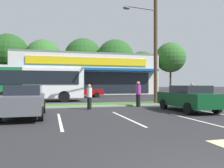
# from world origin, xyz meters

# --- Properties ---
(grass_median) EXTENTS (56.00, 2.20, 0.12)m
(grass_median) POSITION_xyz_m (0.00, 14.00, 0.06)
(grass_median) COLOR #386B28
(grass_median) RESTS_ON ground_plane
(curb_lip) EXTENTS (56.00, 0.24, 0.12)m
(curb_lip) POSITION_xyz_m (0.00, 12.78, 0.06)
(curb_lip) COLOR #99968C
(curb_lip) RESTS_ON ground_plane
(parking_stripe_0) EXTENTS (0.12, 4.80, 0.01)m
(parking_stripe_0) POSITION_xyz_m (-2.45, 7.25, 0.00)
(parking_stripe_0) COLOR silver
(parking_stripe_0) RESTS_ON ground_plane
(parking_stripe_1) EXTENTS (0.12, 4.80, 0.01)m
(parking_stripe_1) POSITION_xyz_m (0.59, 7.24, 0.00)
(parking_stripe_1) COLOR silver
(parking_stripe_1) RESTS_ON ground_plane
(parking_stripe_2) EXTENTS (0.12, 4.80, 0.01)m
(parking_stripe_2) POSITION_xyz_m (3.39, 5.63, 0.00)
(parking_stripe_2) COLOR silver
(parking_stripe_2) RESTS_ON ground_plane
(storefront_building) EXTENTS (22.09, 13.42, 6.36)m
(storefront_building) POSITION_xyz_m (2.56, 36.04, 3.18)
(storefront_building) COLOR beige
(storefront_building) RESTS_ON ground_plane
(tree_left) EXTENTS (7.98, 7.98, 11.73)m
(tree_left) POSITION_xyz_m (-11.22, 46.74, 7.73)
(tree_left) COLOR #473323
(tree_left) RESTS_ON ground_plane
(tree_mid_left) EXTENTS (7.12, 7.12, 10.56)m
(tree_mid_left) POSITION_xyz_m (-4.47, 44.89, 6.99)
(tree_mid_left) COLOR #473323
(tree_mid_left) RESTS_ON ground_plane
(tree_mid) EXTENTS (8.29, 8.29, 11.58)m
(tree_mid) POSITION_xyz_m (3.88, 46.68, 7.43)
(tree_mid) COLOR #473323
(tree_mid) RESTS_ON ground_plane
(tree_mid_right) EXTENTS (7.76, 7.76, 10.85)m
(tree_mid_right) POSITION_xyz_m (9.95, 42.46, 6.96)
(tree_mid_right) COLOR #473323
(tree_mid_right) RESTS_ON ground_plane
(tree_right) EXTENTS (6.46, 6.46, 9.24)m
(tree_right) POSITION_xyz_m (17.53, 46.39, 6.00)
(tree_right) COLOR #473323
(tree_right) RESTS_ON ground_plane
(tree_far_right) EXTENTS (7.06, 7.06, 11.45)m
(tree_far_right) POSITION_xyz_m (24.30, 45.49, 7.90)
(tree_far_right) COLOR #473323
(tree_far_right) RESTS_ON ground_plane
(utility_pole) EXTENTS (3.10, 2.39, 10.39)m
(utility_pole) POSITION_xyz_m (5.07, 13.70, 5.54)
(utility_pole) COLOR #4C3826
(utility_pole) RESTS_ON ground_plane
(city_bus) EXTENTS (11.81, 2.83, 3.25)m
(city_bus) POSITION_xyz_m (-5.78, 19.09, 1.77)
(city_bus) COLOR #196638
(city_bus) RESTS_ON ground_plane
(bus_stop_bench) EXTENTS (1.60, 0.45, 0.95)m
(bus_stop_bench) POSITION_xyz_m (-5.31, 11.87, 0.50)
(bus_stop_bench) COLOR brown
(bus_stop_bench) RESTS_ON ground_plane
(car_0) EXTENTS (4.55, 1.91, 1.52)m
(car_0) POSITION_xyz_m (0.97, 24.86, 0.78)
(car_0) COLOR maroon
(car_0) RESTS_ON ground_plane
(car_2) EXTENTS (4.39, 1.93, 1.37)m
(car_2) POSITION_xyz_m (-5.89, 24.39, 0.72)
(car_2) COLOR navy
(car_2) RESTS_ON ground_plane
(car_3) EXTENTS (1.96, 4.41, 1.52)m
(car_3) POSITION_xyz_m (5.01, 8.92, 0.79)
(car_3) COLOR #0C3F1E
(car_3) RESTS_ON ground_plane
(car_4) EXTENTS (1.91, 4.46, 1.55)m
(car_4) POSITION_xyz_m (-4.09, 8.83, 0.80)
(car_4) COLOR #515459
(car_4) RESTS_ON ground_plane
(pedestrian_near_bench) EXTENTS (0.36, 0.36, 1.80)m
(pedestrian_near_bench) POSITION_xyz_m (3.16, 12.25, 0.90)
(pedestrian_near_bench) COLOR black
(pedestrian_near_bench) RESTS_ON ground_plane
(pedestrian_by_pole) EXTENTS (0.34, 0.34, 1.67)m
(pedestrian_by_pole) POSITION_xyz_m (6.65, 10.96, 0.84)
(pedestrian_by_pole) COLOR #726651
(pedestrian_by_pole) RESTS_ON ground_plane
(pedestrian_far) EXTENTS (0.32, 0.32, 1.59)m
(pedestrian_far) POSITION_xyz_m (-0.48, 11.41, 0.80)
(pedestrian_far) COLOR black
(pedestrian_far) RESTS_ON ground_plane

